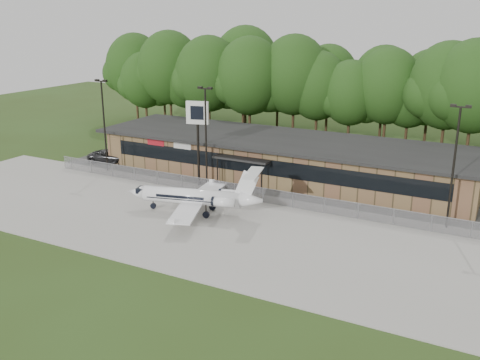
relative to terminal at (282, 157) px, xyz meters
The scene contains 12 objects.
ground 24.04m from the terminal, 89.99° to the right, with size 160.00×160.00×0.00m, color #2E3F16.
apron 16.08m from the terminal, 89.99° to the right, with size 64.00×18.00×0.08m, color #9E9B93.
parking_lot 4.93m from the terminal, 89.96° to the right, with size 50.00×9.00×0.06m, color #383835.
terminal is the anchor object (origin of this frame).
fence 9.05m from the terminal, 89.98° to the right, with size 46.00×0.04×1.52m.
treeline 18.83m from the terminal, 89.99° to the left, with size 72.00×12.00×15.00m, color #1E3A12, non-canonical shape.
light_pole_left 19.84m from the terminal, 157.54° to the right, with size 1.55×0.30×10.23m.
light_pole_mid 9.73m from the terminal, 123.89° to the right, with size 1.55×0.30×10.23m.
light_pole_right 19.85m from the terminal, 22.45° to the right, with size 1.55×0.30×10.23m.
business_jet 14.29m from the terminal, 97.86° to the right, with size 12.49×11.23×4.23m.
suv 20.65m from the terminal, 168.16° to the right, with size 2.52×5.46×1.52m, color #343437.
pole_sign 10.43m from the terminal, 130.57° to the right, with size 2.28×0.82×8.73m.
Camera 1 is at (21.96, -27.59, 16.81)m, focal length 40.00 mm.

